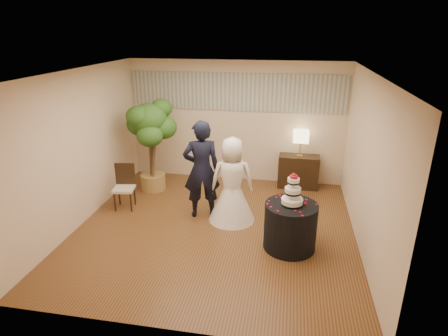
% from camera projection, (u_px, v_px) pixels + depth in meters
% --- Properties ---
extents(floor, '(5.00, 5.00, 0.00)m').
position_uv_depth(floor, '(215.00, 229.00, 6.87)').
color(floor, brown).
rests_on(floor, ground).
extents(ceiling, '(5.00, 5.00, 0.00)m').
position_uv_depth(ceiling, '(213.00, 73.00, 5.88)').
color(ceiling, white).
rests_on(ceiling, wall_back).
extents(wall_back, '(5.00, 0.06, 2.80)m').
position_uv_depth(wall_back, '(236.00, 122.00, 8.68)').
color(wall_back, beige).
rests_on(wall_back, ground).
extents(wall_front, '(5.00, 0.06, 2.80)m').
position_uv_depth(wall_front, '(168.00, 230.00, 4.08)').
color(wall_front, beige).
rests_on(wall_front, ground).
extents(wall_left, '(0.06, 5.00, 2.80)m').
position_uv_depth(wall_left, '(79.00, 149.00, 6.79)').
color(wall_left, beige).
rests_on(wall_left, ground).
extents(wall_right, '(0.06, 5.00, 2.80)m').
position_uv_depth(wall_right, '(367.00, 166.00, 5.97)').
color(wall_right, beige).
rests_on(wall_right, ground).
extents(mural_border, '(4.90, 0.02, 0.85)m').
position_uv_depth(mural_border, '(236.00, 92.00, 8.41)').
color(mural_border, '#A3A697').
rests_on(mural_border, wall_back).
extents(groom, '(0.80, 0.64, 1.91)m').
position_uv_depth(groom, '(202.00, 170.00, 7.04)').
color(groom, black).
rests_on(groom, floor).
extents(bride, '(1.03, 1.03, 1.63)m').
position_uv_depth(bride, '(232.00, 180.00, 6.93)').
color(bride, white).
rests_on(bride, floor).
extents(cake_table, '(0.97, 0.97, 0.79)m').
position_uv_depth(cake_table, '(290.00, 226.00, 6.16)').
color(cake_table, black).
rests_on(cake_table, floor).
extents(wedding_cake, '(0.35, 0.35, 0.55)m').
position_uv_depth(wedding_cake, '(293.00, 189.00, 5.93)').
color(wedding_cake, white).
rests_on(wedding_cake, cake_table).
extents(console, '(0.91, 0.42, 0.75)m').
position_uv_depth(console, '(298.00, 171.00, 8.55)').
color(console, black).
rests_on(console, floor).
extents(table_lamp, '(0.34, 0.34, 0.58)m').
position_uv_depth(table_lamp, '(300.00, 144.00, 8.31)').
color(table_lamp, beige).
rests_on(table_lamp, console).
extents(ficus_tree, '(1.28, 1.28, 2.08)m').
position_uv_depth(ficus_tree, '(151.00, 146.00, 8.19)').
color(ficus_tree, '#2C591C').
rests_on(ficus_tree, floor).
extents(side_chair, '(0.48, 0.50, 0.91)m').
position_uv_depth(side_chair, '(124.00, 187.00, 7.50)').
color(side_chair, black).
rests_on(side_chair, floor).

